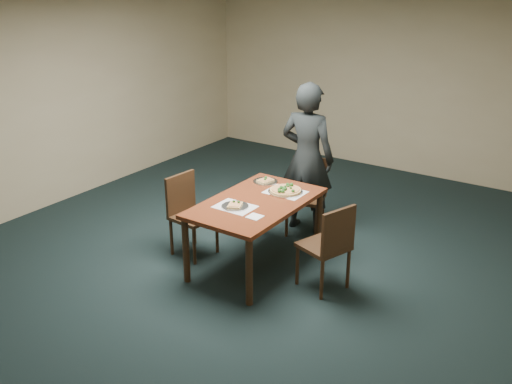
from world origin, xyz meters
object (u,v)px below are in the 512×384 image
Objects in this scene: dining_table at (256,209)px; chair_far at (307,191)px; chair_left at (188,210)px; diner at (307,158)px; slice_plate_near at (235,206)px; slice_plate_far at (265,181)px; chair_right at (329,243)px; pizza_pan at (285,190)px.

chair_far reaches higher than dining_table.
chair_left is 1.55m from diner.
slice_plate_far is at bearing 100.29° from slice_plate_near.
diner reaches higher than chair_far.
chair_right is 2.41× the size of pizza_pan.
chair_far is 3.25× the size of slice_plate_far.
chair_far is 0.50× the size of diner.
diner is (0.77, 1.29, 0.40)m from chair_left.
chair_right is 0.89m from pizza_pan.
chair_right is at bearing -26.35° from slice_plate_far.
slice_plate_far is at bearing 113.46° from dining_table.
chair_left and chair_right have the same top height.
dining_table is 0.83m from chair_left.
diner reaches higher than pizza_pan.
slice_plate_far reaches higher than slice_plate_near.
dining_table is 0.59m from slice_plate_far.
chair_far is 1.36m from slice_plate_near.
diner reaches higher than dining_table.
dining_table is 5.36× the size of slice_plate_far.
dining_table is 1.15m from diner.
chair_far is 1.40m from chair_right.
pizza_pan is (-0.75, 0.40, 0.26)m from chair_right.
pizza_pan is at bearing -54.20° from chair_left.
chair_right is at bearing 123.74° from diner.
pizza_pan is at bearing -96.37° from chair_far.
chair_left reaches higher than slice_plate_near.
chair_far is at bearing 65.82° from slice_plate_far.
dining_table is 1.65× the size of chair_far.
pizza_pan is 0.67m from slice_plate_near.
chair_far is at bearing -27.97° from chair_left.
dining_table is 0.82× the size of diner.
slice_plate_near is at bearing -57.68° from chair_right.
dining_table is 0.29m from slice_plate_near.
diner is 1.38m from slice_plate_near.
chair_far is at bearing -122.97° from chair_right.
chair_left is at bearing -129.22° from slice_plate_far.
slice_plate_near is (-0.11, -1.33, 0.25)m from chair_far.
slice_plate_near is at bearing 82.66° from diner.
pizza_pan reaches higher than slice_plate_far.
slice_plate_far is (-0.25, -0.55, 0.25)m from chair_far.
chair_far is 0.65m from slice_plate_far.
slice_plate_near is (-0.07, -1.37, -0.15)m from diner.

